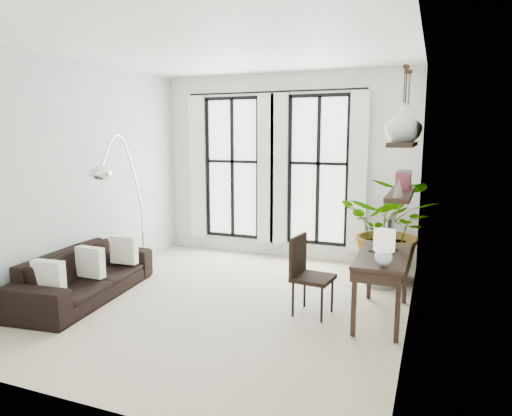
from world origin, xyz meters
The scene contains 16 objects.
floor centered at (0.00, 0.00, 0.00)m, with size 5.00×5.00×0.00m, color #B8AF92.
ceiling centered at (0.00, 0.00, 3.20)m, with size 5.00×5.00×0.00m, color white.
wall_left centered at (-2.25, 0.00, 1.60)m, with size 5.00×5.00×0.00m, color #ABBEB2.
wall_right centered at (2.25, 0.00, 1.60)m, with size 5.00×5.00×0.00m, color white.
wall_back centered at (0.00, 2.50, 1.60)m, with size 4.50×4.50×0.00m, color white.
windows centered at (-0.20, 2.43, 1.56)m, with size 3.26×0.13×2.65m.
wall_shelves centered at (2.11, 0.21, 1.73)m, with size 0.25×1.30×0.60m.
sofa centered at (-1.80, -0.54, 0.32)m, with size 2.17×0.85×0.63m, color black.
throw_pillows centered at (-1.70, -0.54, 0.50)m, with size 0.40×1.52×0.40m.
plant centered at (1.90, 1.77, 0.77)m, with size 1.39×1.21×1.55m, color #2D7228.
desk centered at (1.95, 0.13, 0.73)m, with size 0.56×1.33×1.18m.
desk_chair centered at (1.08, 0.02, 0.55)m, with size 0.50×0.50×0.96m.
arc_lamp centered at (-1.70, 0.20, 1.69)m, with size 0.71×1.70×2.17m.
buddha centered at (1.81, 1.42, 0.36)m, with size 0.47×0.47×0.85m.
vase_a centered at (2.11, -0.08, 2.27)m, with size 0.37×0.37×0.38m, color white.
vase_b centered at (2.11, 0.32, 2.27)m, with size 0.37×0.37×0.38m, color white.
Camera 1 is at (2.45, -5.14, 2.15)m, focal length 32.00 mm.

